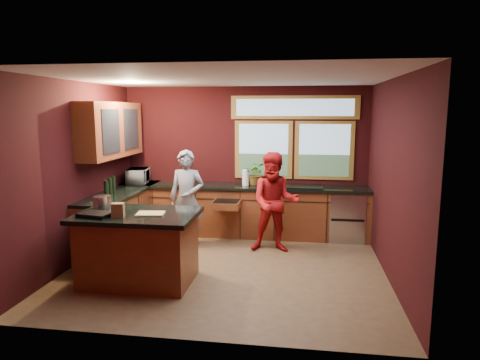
% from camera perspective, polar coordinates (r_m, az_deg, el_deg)
% --- Properties ---
extents(floor, '(4.50, 4.50, 0.00)m').
position_cam_1_polar(floor, '(6.36, -1.82, -11.64)').
color(floor, brown).
rests_on(floor, ground).
extents(room_shell, '(4.52, 4.02, 2.71)m').
position_cam_1_polar(room_shell, '(6.40, -6.68, 4.99)').
color(room_shell, black).
rests_on(room_shell, ground).
extents(back_counter, '(4.50, 0.64, 0.93)m').
position_cam_1_polar(back_counter, '(7.80, 1.78, -4.10)').
color(back_counter, '#552C14').
rests_on(back_counter, floor).
extents(left_counter, '(0.64, 2.30, 0.93)m').
position_cam_1_polar(left_counter, '(7.55, -15.46, -4.87)').
color(left_counter, '#552C14').
rests_on(left_counter, floor).
extents(island, '(1.55, 1.05, 0.95)m').
position_cam_1_polar(island, '(5.88, -13.37, -8.71)').
color(island, '#552C14').
rests_on(island, floor).
extents(person_grey, '(0.62, 0.43, 1.63)m').
position_cam_1_polar(person_grey, '(7.14, -7.11, -2.54)').
color(person_grey, slate).
rests_on(person_grey, floor).
extents(person_red, '(0.81, 0.64, 1.62)m').
position_cam_1_polar(person_red, '(6.89, 4.66, -2.99)').
color(person_red, '#A71315').
rests_on(person_red, floor).
extents(microwave, '(0.43, 0.56, 0.28)m').
position_cam_1_polar(microwave, '(8.07, -13.43, 0.49)').
color(microwave, '#999999').
rests_on(microwave, left_counter).
extents(potted_plant, '(0.37, 0.32, 0.41)m').
position_cam_1_polar(potted_plant, '(7.72, 2.12, 0.84)').
color(potted_plant, '#999999').
rests_on(potted_plant, back_counter).
extents(paper_towel, '(0.12, 0.12, 0.28)m').
position_cam_1_polar(paper_towel, '(7.70, 0.74, 0.33)').
color(paper_towel, white).
rests_on(paper_towel, back_counter).
extents(cutting_board, '(0.38, 0.30, 0.02)m').
position_cam_1_polar(cutting_board, '(5.64, -11.84, -4.41)').
color(cutting_board, tan).
rests_on(cutting_board, island).
extents(stock_pot, '(0.24, 0.24, 0.18)m').
position_cam_1_polar(stock_pot, '(6.09, -17.87, -2.87)').
color(stock_pot, silver).
rests_on(stock_pot, island).
extents(paper_bag, '(0.17, 0.15, 0.18)m').
position_cam_1_polar(paper_bag, '(5.57, -15.96, -3.90)').
color(paper_bag, brown).
rests_on(paper_bag, island).
extents(black_tray, '(0.44, 0.35, 0.05)m').
position_cam_1_polar(black_tray, '(5.71, -18.69, -4.37)').
color(black_tray, black).
rests_on(black_tray, island).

